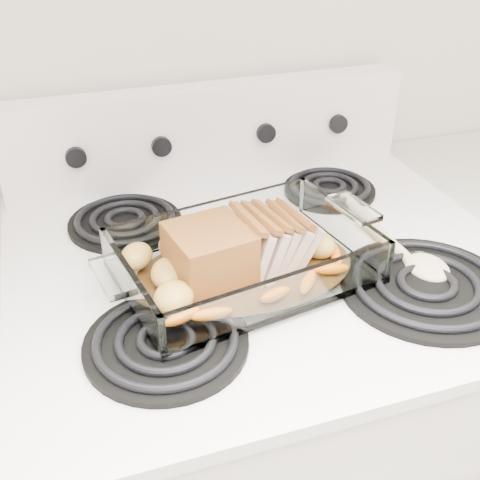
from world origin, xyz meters
name	(u,v)px	position (x,y,z in m)	size (l,w,h in m)	color
electric_range	(258,447)	(0.00, 1.66, 0.48)	(0.78, 0.70, 1.12)	white
baking_dish	(244,264)	(-0.05, 1.60, 0.96)	(0.35, 0.23, 0.07)	white
pork_roast	(230,249)	(-0.07, 1.60, 0.99)	(0.22, 0.10, 0.08)	brown
roast_vegetables	(235,248)	(-0.05, 1.63, 0.97)	(0.34, 0.18, 0.04)	#C75709
wooden_spoon	(402,248)	(0.21, 1.59, 0.95)	(0.06, 0.28, 0.02)	beige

